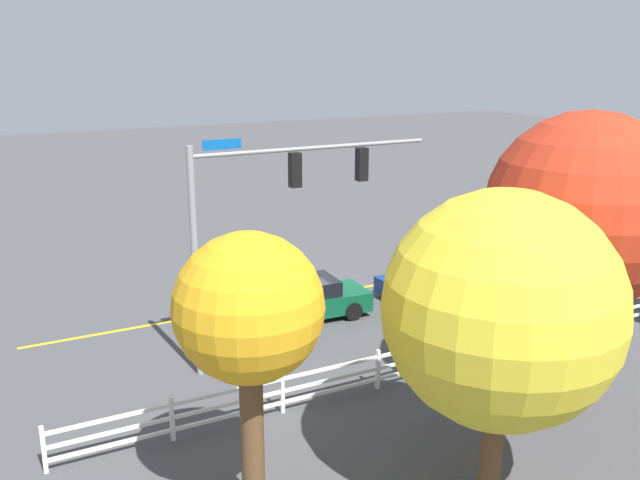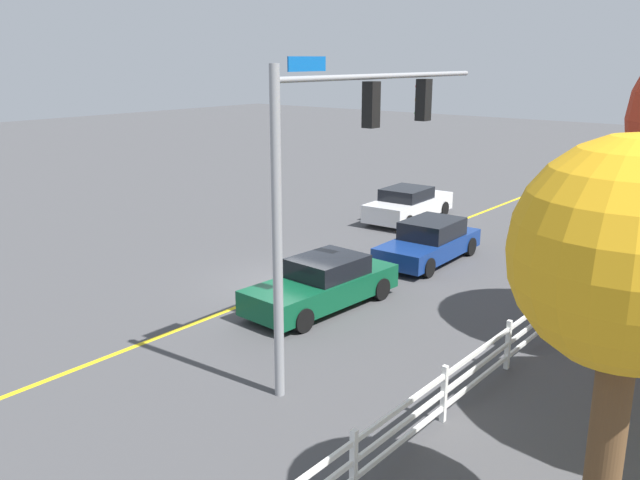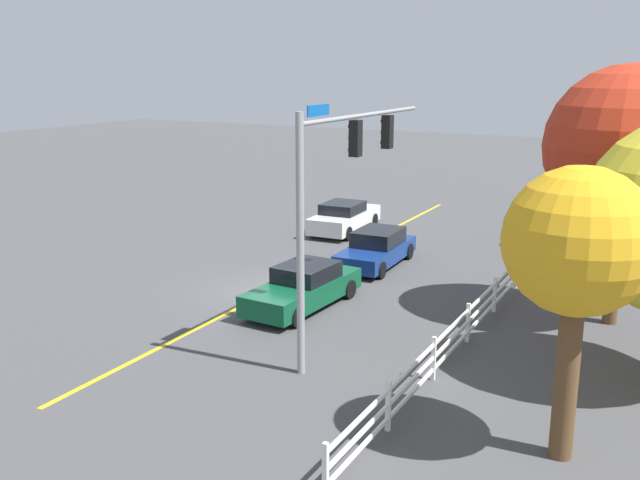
# 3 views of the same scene
# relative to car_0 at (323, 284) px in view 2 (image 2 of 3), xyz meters

# --- Properties ---
(ground_plane) EXTENTS (120.00, 120.00, 0.00)m
(ground_plane) POSITION_rel_car_0_xyz_m (-0.92, -1.85, -0.67)
(ground_plane) COLOR #444447
(lane_center_stripe) EXTENTS (28.00, 0.16, 0.01)m
(lane_center_stripe) POSITION_rel_car_0_xyz_m (-4.92, -1.85, -0.67)
(lane_center_stripe) COLOR gold
(lane_center_stripe) RESTS_ON ground_plane
(signal_assembly) EXTENTS (7.58, 0.38, 6.75)m
(signal_assembly) POSITION_rel_car_0_xyz_m (2.31, 2.46, 4.09)
(signal_assembly) COLOR gray
(signal_assembly) RESTS_ON ground_plane
(car_0) EXTENTS (4.84, 2.08, 1.42)m
(car_0) POSITION_rel_car_0_xyz_m (0.00, 0.00, 0.00)
(car_0) COLOR #0C4C2D
(car_0) RESTS_ON ground_plane
(car_1) EXTENTS (4.58, 1.98, 1.41)m
(car_1) POSITION_rel_car_0_xyz_m (-5.70, 0.06, 0.00)
(car_1) COLOR navy
(car_1) RESTS_ON ground_plane
(car_2) EXTENTS (4.82, 2.10, 1.44)m
(car_2) POSITION_rel_car_0_xyz_m (-10.34, -3.65, 0.02)
(car_2) COLOR silver
(car_2) RESTS_ON ground_plane
(white_rail_fence) EXTENTS (26.10, 0.10, 1.15)m
(white_rail_fence) POSITION_rel_car_0_xyz_m (-3.92, 5.60, -0.07)
(white_rail_fence) COLOR white
(white_rail_fence) RESTS_ON ground_plane
(tree_3) EXTENTS (2.87, 2.87, 5.92)m
(tree_3) POSITION_rel_car_0_xyz_m (5.50, 9.08, 3.73)
(tree_3) COLOR brown
(tree_3) RESTS_ON ground_plane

